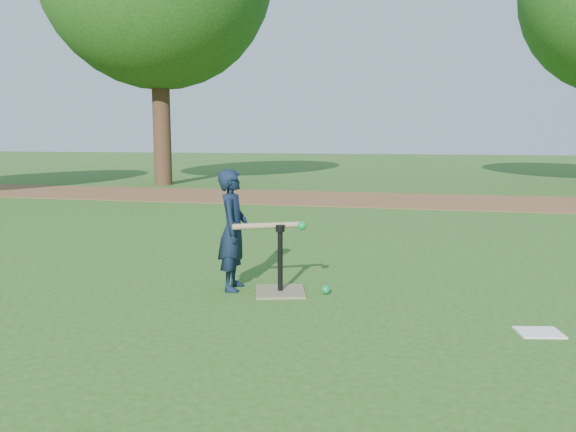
# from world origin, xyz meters

# --- Properties ---
(ground) EXTENTS (80.00, 80.00, 0.00)m
(ground) POSITION_xyz_m (0.00, 0.00, 0.00)
(ground) COLOR #285116
(ground) RESTS_ON ground
(dirt_strip) EXTENTS (24.00, 3.00, 0.01)m
(dirt_strip) POSITION_xyz_m (0.00, 7.50, 0.01)
(dirt_strip) COLOR brown
(dirt_strip) RESTS_ON ground
(child) EXTENTS (0.31, 0.43, 1.09)m
(child) POSITION_xyz_m (-0.42, -0.15, 0.55)
(child) COLOR black
(child) RESTS_ON ground
(wiffle_ball_ground) EXTENTS (0.08, 0.08, 0.08)m
(wiffle_ball_ground) POSITION_xyz_m (0.43, -0.12, 0.04)
(wiffle_ball_ground) COLOR #0C893A
(wiffle_ball_ground) RESTS_ON ground
(clipboard) EXTENTS (0.34, 0.29, 0.01)m
(clipboard) POSITION_xyz_m (2.06, -0.76, 0.01)
(clipboard) COLOR white
(clipboard) RESTS_ON ground
(batting_tee) EXTENTS (0.53, 0.53, 0.61)m
(batting_tee) POSITION_xyz_m (0.03, -0.18, 0.11)
(batting_tee) COLOR olive
(batting_tee) RESTS_ON ground
(swing_action) EXTENTS (0.69, 0.32, 0.08)m
(swing_action) POSITION_xyz_m (-0.06, -0.19, 0.61)
(swing_action) COLOR tan
(swing_action) RESTS_ON ground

